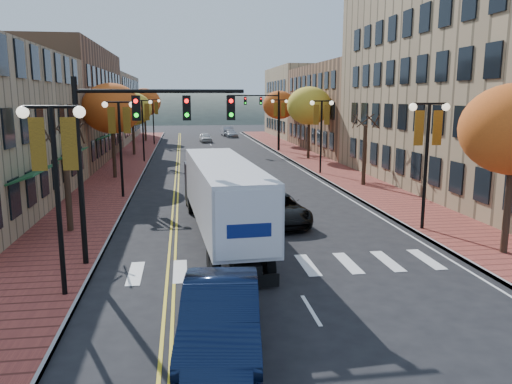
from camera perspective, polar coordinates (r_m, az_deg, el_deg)
name	(u,v)px	position (r m, az deg, el deg)	size (l,w,h in m)	color
ground	(296,286)	(17.24, 4.60, -10.63)	(200.00, 200.00, 0.00)	black
sidewalk_left	(127,164)	(48.83, -14.53, 3.11)	(4.00, 85.00, 0.15)	brown
sidewalk_right	(312,161)	(50.16, 6.40, 3.58)	(4.00, 85.00, 0.15)	brown
building_left_mid	(44,106)	(53.34, -23.09, 9.07)	(12.00, 24.00, 11.00)	brown
building_left_far	(90,108)	(77.81, -18.41, 9.09)	(12.00, 26.00, 9.50)	#9E8966
building_right_mid	(370,108)	(61.76, 12.90, 9.30)	(15.00, 24.00, 10.00)	brown
building_right_far	(320,102)	(82.67, 7.37, 10.13)	(15.00, 20.00, 11.00)	#9E8966
tree_left_a	(67,186)	(24.57, -20.74, 0.62)	(0.28, 0.28, 4.20)	#382619
tree_left_b	(112,109)	(40.01, -16.18, 9.14)	(4.48, 4.48, 7.21)	#382619
tree_left_c	(132,109)	(55.91, -13.96, 9.19)	(4.16, 4.16, 6.69)	#382619
tree_left_d	(144,102)	(73.84, -12.64, 9.97)	(4.61, 4.61, 7.42)	#382619
tree_right_b	(364,155)	(36.16, 12.27, 4.11)	(0.28, 0.28, 4.20)	#382619
tree_right_c	(309,106)	(51.23, 6.09, 9.76)	(4.48, 4.48, 7.21)	#382619
tree_right_d	(279,105)	(66.85, 2.66, 9.89)	(4.35, 4.35, 7.00)	#382619
lamp_left_a	(55,164)	(16.23, -21.97, 2.96)	(1.96, 0.36, 6.05)	black
lamp_left_b	(120,130)	(31.93, -15.31, 6.82)	(1.96, 0.36, 6.05)	black
lamp_left_c	(142,118)	(49.83, -12.85, 8.21)	(1.96, 0.36, 6.05)	black
lamp_left_d	(153,113)	(67.78, -11.68, 8.86)	(1.96, 0.36, 6.05)	black
lamp_right_a	(427,141)	(24.42, 19.00, 5.52)	(1.96, 0.36, 6.05)	black
lamp_right_b	(321,122)	(41.23, 7.48, 7.91)	(1.96, 0.36, 6.05)	black
lamp_right_c	(279,115)	(58.74, 2.69, 8.81)	(1.96, 0.36, 6.05)	black
traffic_mast_near	(133,135)	(18.77, -13.93, 6.31)	(6.10, 0.35, 7.00)	black
traffic_mast_far	(262,109)	(58.37, 0.72, 9.42)	(6.10, 0.34, 7.00)	black
semi_truck	(220,192)	(22.53, -4.17, 0.03)	(3.12, 14.45, 3.59)	black
navy_sedan	(221,317)	(12.86, -4.04, -14.04)	(1.88, 5.40, 1.78)	black
black_suv	(278,209)	(25.26, 2.49, -1.93)	(2.44, 5.30, 1.47)	black
car_far_white	(206,138)	(71.69, -5.78, 6.21)	(1.57, 3.90, 1.33)	silver
car_far_silver	(231,133)	(80.45, -2.88, 6.70)	(1.72, 4.23, 1.23)	#A4A6AC
car_far_oncoming	(227,131)	(83.76, -3.34, 6.98)	(1.68, 4.82, 1.59)	#9B9BA2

